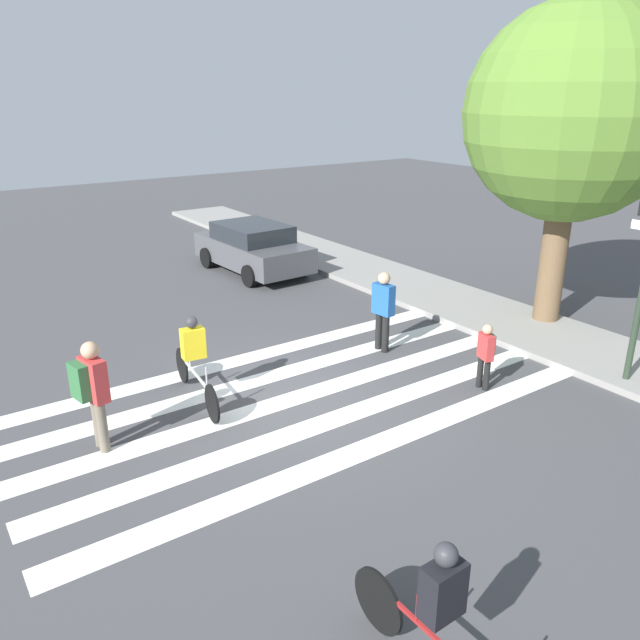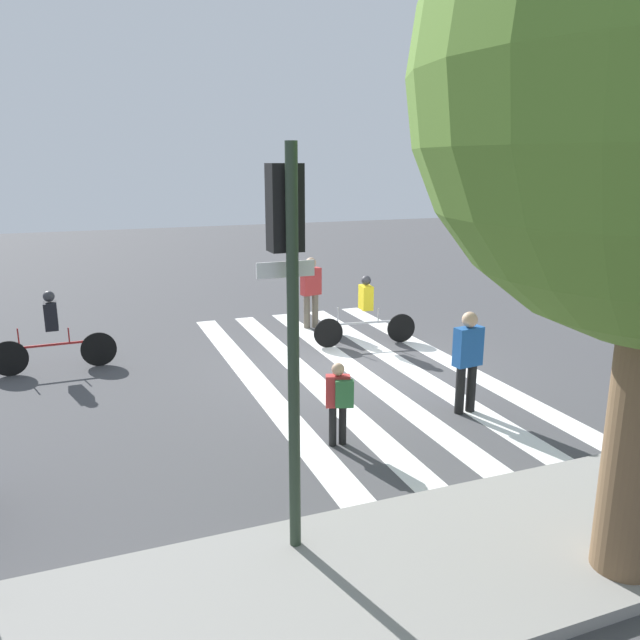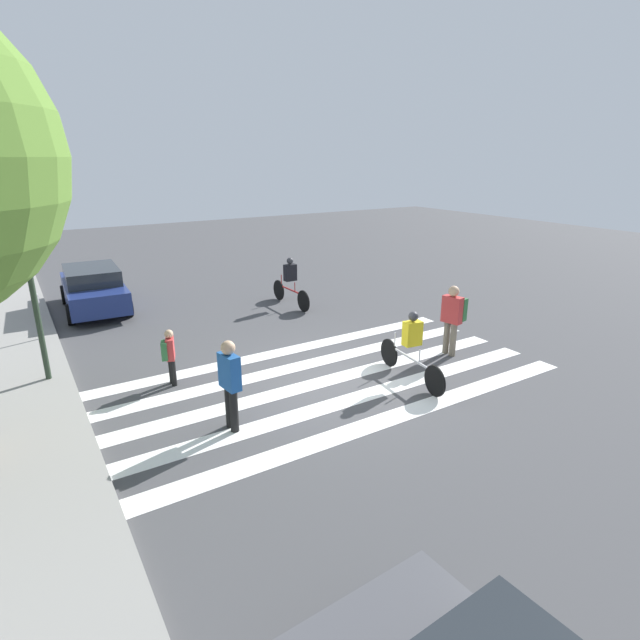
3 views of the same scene
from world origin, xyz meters
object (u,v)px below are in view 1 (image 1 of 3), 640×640
at_px(street_tree, 572,114).
at_px(pedestrian_adult_blue_shirt, 92,388).
at_px(pedestrian_adult_yellow_jacket, 486,351).
at_px(pedestrian_adult_tall_backpack, 383,307).
at_px(car_parked_far_curb, 253,247).
at_px(cyclist_near_curb, 441,615).
at_px(cyclist_mid_street, 194,357).

relative_size(street_tree, pedestrian_adult_blue_shirt, 3.96).
bearing_deg(pedestrian_adult_blue_shirt, pedestrian_adult_yellow_jacket, 61.61).
bearing_deg(street_tree, pedestrian_adult_tall_backpack, -103.24).
distance_m(pedestrian_adult_blue_shirt, car_parked_far_curb, 10.21).
height_order(street_tree, pedestrian_adult_blue_shirt, street_tree).
relative_size(pedestrian_adult_yellow_jacket, car_parked_far_curb, 0.31).
bearing_deg(pedestrian_adult_blue_shirt, cyclist_near_curb, 1.15).
bearing_deg(street_tree, pedestrian_adult_blue_shirt, -92.82).
height_order(pedestrian_adult_yellow_jacket, car_parked_far_curb, car_parked_far_curb).
height_order(street_tree, pedestrian_adult_tall_backpack, street_tree).
distance_m(street_tree, car_parked_far_curb, 9.63).
relative_size(street_tree, cyclist_near_curb, 3.00).
relative_size(pedestrian_adult_tall_backpack, cyclist_mid_street, 0.72).
distance_m(street_tree, cyclist_mid_street, 9.45).
bearing_deg(cyclist_near_curb, cyclist_mid_street, 174.02).
distance_m(pedestrian_adult_yellow_jacket, cyclist_mid_street, 5.34).
xyz_separation_m(pedestrian_adult_tall_backpack, car_parked_far_curb, (-7.00, 0.75, -0.22)).
relative_size(street_tree, cyclist_mid_street, 2.94).
xyz_separation_m(pedestrian_adult_yellow_jacket, car_parked_far_curb, (-9.48, 0.34, 0.01)).
distance_m(cyclist_near_curb, cyclist_mid_street, 6.66).
relative_size(street_tree, pedestrian_adult_yellow_jacket, 5.57).
xyz_separation_m(pedestrian_adult_tall_backpack, pedestrian_adult_yellow_jacket, (2.48, 0.40, -0.24)).
relative_size(pedestrian_adult_yellow_jacket, cyclist_mid_street, 0.53).
bearing_deg(cyclist_mid_street, pedestrian_adult_yellow_jacket, 67.46).
bearing_deg(pedestrian_adult_yellow_jacket, pedestrian_adult_tall_backpack, 28.64).
bearing_deg(car_parked_far_curb, cyclist_mid_street, -38.62).
height_order(cyclist_mid_street, car_parked_far_curb, cyclist_mid_street).
bearing_deg(pedestrian_adult_tall_backpack, pedestrian_adult_yellow_jacket, -177.76).
height_order(pedestrian_adult_blue_shirt, cyclist_near_curb, pedestrian_adult_blue_shirt).
bearing_deg(car_parked_far_curb, cyclist_near_curb, -24.98).
distance_m(street_tree, pedestrian_adult_tall_backpack, 5.81).
height_order(pedestrian_adult_blue_shirt, cyclist_mid_street, pedestrian_adult_blue_shirt).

